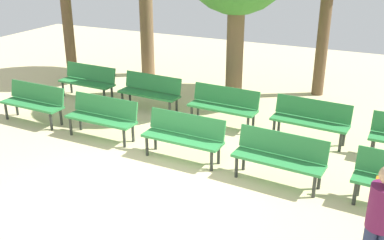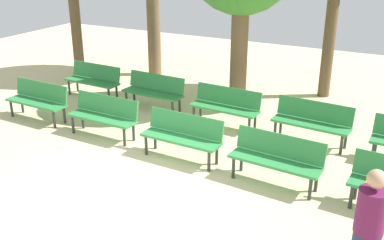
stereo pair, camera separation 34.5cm
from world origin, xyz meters
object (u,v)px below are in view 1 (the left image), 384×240
(bench_r0_c1, at_px, (102,115))
(bench_r1_c0, at_px, (88,80))
(bench_r0_c0, at_px, (34,101))
(bench_r1_c1, at_px, (150,90))
(visitor_with_backpack, at_px, (381,220))
(bench_r0_c2, at_px, (184,134))
(bench_r1_c2, at_px, (224,104))
(bench_r1_c3, at_px, (311,118))
(bench_r0_c3, at_px, (280,155))

(bench_r0_c1, xyz_separation_m, bench_r1_c0, (-1.91, 2.00, 0.00))
(bench_r0_c0, xyz_separation_m, bench_r1_c0, (0.08, 1.92, 0.00))
(bench_r1_c1, bearing_deg, visitor_with_backpack, -33.65)
(bench_r0_c2, relative_size, visitor_with_backpack, 0.98)
(bench_r0_c1, xyz_separation_m, bench_r1_c2, (2.08, 1.75, 0.00))
(bench_r1_c3, height_order, visitor_with_backpack, visitor_with_backpack)
(bench_r0_c2, bearing_deg, bench_r1_c1, 135.11)
(bench_r0_c1, relative_size, bench_r1_c1, 0.99)
(bench_r0_c2, relative_size, bench_r1_c3, 0.99)
(bench_r1_c1, bearing_deg, bench_r0_c0, -134.85)
(bench_r1_c0, xyz_separation_m, bench_r1_c2, (3.98, -0.25, 0.00))
(visitor_with_backpack, bearing_deg, bench_r0_c3, -47.50)
(bench_r0_c1, distance_m, bench_r0_c2, 2.02)
(bench_r0_c0, distance_m, bench_r1_c3, 6.25)
(bench_r1_c3, bearing_deg, visitor_with_backpack, -63.75)
(bench_r0_c0, distance_m, bench_r0_c3, 5.91)
(bench_r1_c1, distance_m, bench_r1_c2, 2.02)
(bench_r0_c1, bearing_deg, bench_r0_c2, -3.44)
(bench_r0_c3, relative_size, bench_r1_c3, 1.00)
(bench_r0_c1, distance_m, bench_r1_c1, 1.91)
(bench_r1_c2, bearing_deg, bench_r1_c0, 179.72)
(bench_r0_c2, xyz_separation_m, bench_r1_c0, (-3.93, 2.17, 0.00))
(bench_r1_c2, relative_size, bench_r1_c3, 1.00)
(bench_r0_c3, relative_size, visitor_with_backpack, 0.99)
(bench_r0_c0, relative_size, bench_r0_c3, 0.99)
(bench_r1_c1, height_order, bench_r1_c2, same)
(bench_r1_c0, relative_size, visitor_with_backpack, 0.98)
(bench_r1_c2, bearing_deg, bench_r0_c3, -44.37)
(visitor_with_backpack, bearing_deg, bench_r1_c1, -34.90)
(bench_r0_c2, height_order, bench_r1_c3, same)
(bench_r1_c2, bearing_deg, bench_r1_c3, 2.37)
(bench_r1_c2, height_order, visitor_with_backpack, visitor_with_backpack)
(bench_r0_c0, bearing_deg, bench_r0_c2, -1.64)
(visitor_with_backpack, bearing_deg, bench_r0_c0, -15.22)
(bench_r1_c0, relative_size, bench_r1_c2, 1.00)
(bench_r1_c0, xyz_separation_m, visitor_with_backpack, (7.56, -4.31, 0.43))
(bench_r0_c3, bearing_deg, bench_r1_c3, 90.85)
(bench_r1_c1, height_order, visitor_with_backpack, visitor_with_backpack)
(bench_r0_c0, height_order, bench_r1_c3, same)
(bench_r1_c3, xyz_separation_m, visitor_with_backpack, (1.61, -4.02, 0.43))
(bench_r0_c2, bearing_deg, bench_r0_c3, -1.23)
(bench_r0_c1, relative_size, bench_r1_c3, 0.99)
(visitor_with_backpack, bearing_deg, bench_r1_c3, -66.12)
(bench_r0_c1, distance_m, bench_r1_c3, 4.39)
(bench_r1_c0, bearing_deg, bench_r0_c0, -89.71)
(bench_r1_c2, distance_m, bench_r1_c3, 1.97)
(bench_r0_c1, height_order, bench_r1_c1, same)
(bench_r0_c2, distance_m, bench_r1_c0, 4.49)
(bench_r1_c1, bearing_deg, bench_r0_c1, -88.51)
(bench_r1_c0, xyz_separation_m, bench_r1_c1, (1.97, -0.09, 0.00))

